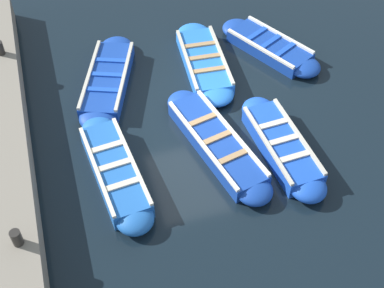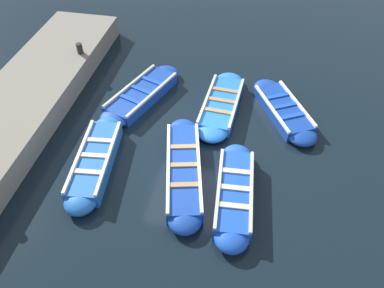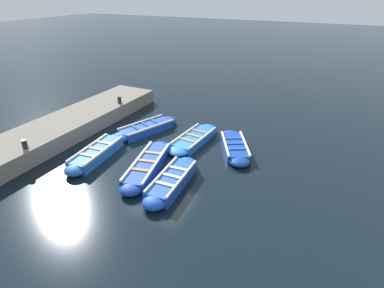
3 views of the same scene
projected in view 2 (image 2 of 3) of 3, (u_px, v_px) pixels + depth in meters
ground_plane at (189, 144)px, 10.67m from camera, size 120.00×120.00×0.00m
boat_far_corner at (184, 170)px, 9.75m from camera, size 1.66×3.97×0.43m
boat_outer_right at (142, 94)px, 11.98m from camera, size 2.10×3.66×0.42m
boat_broadside at (234, 193)px, 9.19m from camera, size 1.03×3.35×0.47m
boat_outer_left at (283, 110)px, 11.46m from camera, size 2.28×3.23×0.39m
boat_tucked at (95, 161)px, 9.95m from camera, size 1.16×3.55×0.47m
boat_end_of_row at (221, 105)px, 11.65m from camera, size 1.17×3.50×0.39m
quay_wall at (17, 112)px, 11.12m from camera, size 2.48×11.18×0.72m
bollard_mid_north at (80, 48)px, 12.59m from camera, size 0.20×0.20×0.35m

